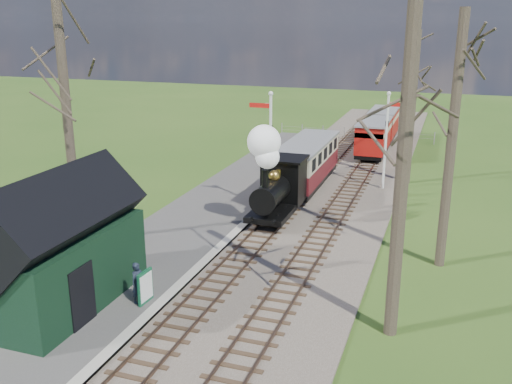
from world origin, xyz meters
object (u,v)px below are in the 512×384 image
at_px(coach, 307,162).
at_px(red_carriage_b, 383,124).
at_px(bench, 82,305).
at_px(semaphore_far, 388,133).
at_px(person, 138,283).
at_px(station_shed, 59,247).
at_px(red_carriage_a, 373,137).
at_px(semaphore_near, 269,144).
at_px(sign_board, 145,287).
at_px(locomotive, 276,178).

height_order(coach, red_carriage_b, coach).
relative_size(red_carriage_b, bench, 3.62).
height_order(semaphore_far, person, semaphore_far).
height_order(station_shed, semaphore_far, semaphore_far).
xyz_separation_m(station_shed, bench, (1.10, -0.53, -1.70)).
xyz_separation_m(semaphore_far, red_carriage_a, (-1.77, 7.88, -1.86)).
bearing_deg(red_carriage_a, station_shed, -104.92).
distance_m(semaphore_near, semaphore_far, 7.91).
relative_size(sign_board, bench, 0.84).
xyz_separation_m(locomotive, person, (-1.90, -9.81, -1.31)).
xyz_separation_m(red_carriage_b, bench, (-5.80, -31.90, -0.92)).
bearing_deg(coach, bench, -100.47).
xyz_separation_m(station_shed, semaphore_near, (3.53, 12.00, 1.35)).
relative_size(red_carriage_b, person, 3.47).
distance_m(sign_board, person, 0.29).
height_order(station_shed, red_carriage_a, station_shed).
relative_size(red_carriage_a, bench, 3.62).
relative_size(semaphore_far, person, 3.91).
relative_size(coach, sign_board, 6.67).
distance_m(station_shed, coach, 17.32).
relative_size(semaphore_far, red_carriage_b, 1.13).
bearing_deg(bench, station_shed, 154.45).
distance_m(locomotive, red_carriage_a, 15.42).
distance_m(semaphore_far, sign_board, 18.27).
xyz_separation_m(sign_board, bench, (-1.53, -1.48, -0.22)).
height_order(locomotive, person, locomotive).
xyz_separation_m(locomotive, sign_board, (-1.66, -9.75, -1.45)).
height_order(bench, person, person).
distance_m(station_shed, locomotive, 11.53).
distance_m(semaphore_far, person, 18.39).
bearing_deg(red_carriage_a, semaphore_near, -103.65).
bearing_deg(sign_board, red_carriage_a, 80.28).
bearing_deg(locomotive, sign_board, -99.65).
distance_m(red_carriage_b, sign_board, 30.73).
xyz_separation_m(semaphore_near, bench, (-2.43, -12.53, -3.06)).
distance_m(locomotive, bench, 11.79).
distance_m(station_shed, bench, 2.09).
bearing_deg(semaphore_near, sign_board, -94.66).
xyz_separation_m(semaphore_far, sign_board, (-6.04, -17.05, -2.56)).
xyz_separation_m(station_shed, person, (2.38, 0.89, -1.34)).
bearing_deg(red_carriage_a, semaphore_far, -77.31).
distance_m(semaphore_far, locomotive, 8.59).
bearing_deg(semaphore_near, locomotive, -59.78).
bearing_deg(semaphore_near, bench, -100.97).
xyz_separation_m(locomotive, coach, (0.01, 6.07, -0.60)).
distance_m(station_shed, sign_board, 3.16).
height_order(coach, red_carriage_a, coach).
height_order(locomotive, red_carriage_a, locomotive).
bearing_deg(sign_board, person, -166.39).
relative_size(coach, person, 5.35).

